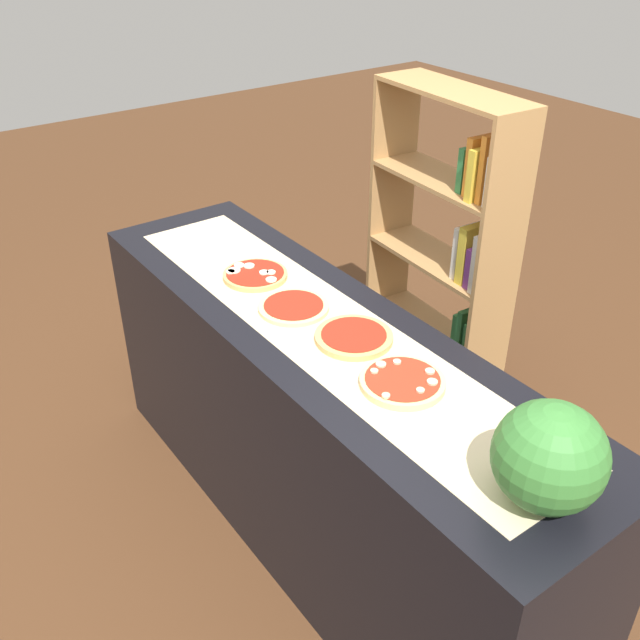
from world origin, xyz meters
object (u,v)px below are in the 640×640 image
object	(u,v)px
pizza_plain_2	(354,337)
watermelon	(549,457)
pizza_mozzarella_0	(255,275)
bookshelf	(453,274)
pizza_plain_1	(294,307)
pizza_mushroom_3	(402,382)

from	to	relation	value
pizza_plain_2	watermelon	size ratio (longest dim) A/B	0.94
pizza_mozzarella_0	pizza_plain_2	xyz separation A→B (m)	(0.53, 0.03, -0.00)
watermelon	bookshelf	bearing A→B (deg)	141.95
pizza_plain_1	pizza_mushroom_3	world-z (taller)	pizza_mushroom_3
pizza_mozzarella_0	pizza_plain_2	size ratio (longest dim) A/B	0.95
bookshelf	pizza_mozzarella_0	bearing A→B (deg)	-98.16
pizza_plain_1	pizza_mushroom_3	bearing A→B (deg)	1.14
pizza_mushroom_3	bookshelf	distance (m)	1.15
pizza_mozzarella_0	watermelon	bearing A→B (deg)	-1.43
pizza_plain_1	watermelon	world-z (taller)	watermelon
pizza_plain_2	pizza_mushroom_3	bearing A→B (deg)	-7.72
pizza_plain_1	pizza_plain_2	distance (m)	0.27
pizza_mushroom_3	pizza_plain_1	bearing A→B (deg)	-178.86
pizza_plain_2	watermelon	xyz separation A→B (m)	(0.78, -0.07, 0.12)
pizza_plain_2	bookshelf	world-z (taller)	bookshelf
pizza_plain_2	watermelon	world-z (taller)	watermelon
pizza_plain_2	bookshelf	distance (m)	0.98
pizza_mushroom_3	watermelon	xyz separation A→B (m)	(0.52, -0.03, 0.12)
pizza_mozzarella_0	watermelon	xyz separation A→B (m)	(1.32, -0.03, 0.12)
pizza_plain_2	pizza_mushroom_3	world-z (taller)	pizza_mushroom_3
pizza_mozzarella_0	pizza_plain_2	world-z (taller)	pizza_mozzarella_0
pizza_mushroom_3	watermelon	distance (m)	0.53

